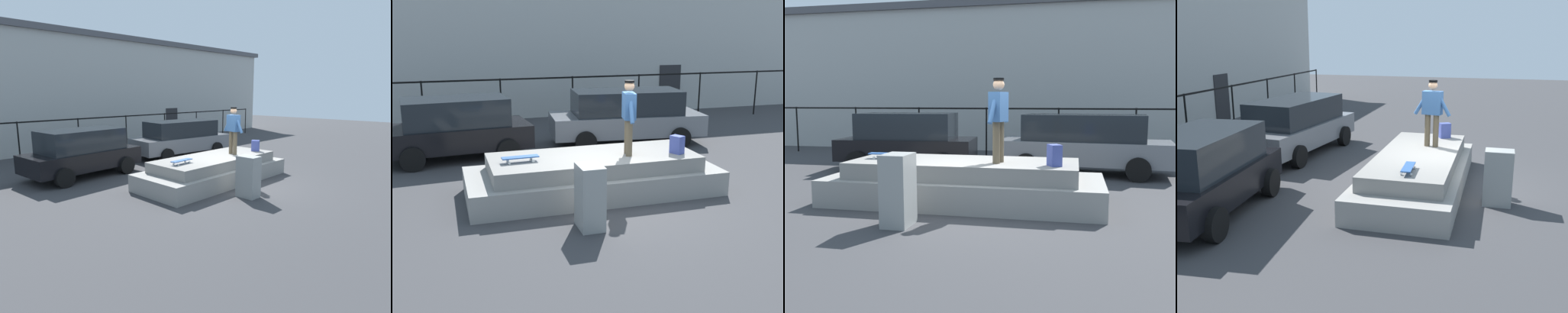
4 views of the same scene
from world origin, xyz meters
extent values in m
plane|color=#38383A|center=(0.00, 0.00, 0.00)|extent=(60.00, 60.00, 0.00)
cube|color=gray|center=(-0.28, 0.47, 0.27)|extent=(5.59, 2.19, 0.54)
cube|color=gray|center=(-0.28, 0.47, 0.71)|extent=(4.59, 1.79, 0.34)
cylinder|color=brown|center=(0.49, 0.38, 1.28)|extent=(0.14, 0.14, 0.81)
cylinder|color=brown|center=(0.45, 0.16, 1.28)|extent=(0.14, 0.14, 0.81)
cube|color=#33598C|center=(0.47, 0.27, 1.97)|extent=(0.33, 0.51, 0.57)
cylinder|color=#33598C|center=(0.53, 0.55, 1.94)|extent=(0.17, 0.40, 0.58)
cylinder|color=#33598C|center=(0.41, -0.01, 1.94)|extent=(0.17, 0.40, 0.58)
sphere|color=tan|center=(0.47, 0.27, 2.40)|extent=(0.22, 0.22, 0.22)
cylinder|color=black|center=(0.47, 0.27, 2.50)|extent=(0.25, 0.25, 0.05)
cube|color=#264C8C|center=(-1.92, 0.38, 0.99)|extent=(0.79, 0.23, 0.02)
cylinder|color=silver|center=(-2.17, 0.47, 0.91)|extent=(0.06, 0.03, 0.06)
cylinder|color=silver|center=(-2.17, 0.27, 0.91)|extent=(0.06, 0.03, 0.06)
cylinder|color=silver|center=(-1.67, 0.49, 0.91)|extent=(0.06, 0.03, 0.06)
cylinder|color=silver|center=(-1.66, 0.29, 0.91)|extent=(0.06, 0.03, 0.06)
cube|color=#3F4C99|center=(1.57, 0.07, 1.08)|extent=(0.30, 0.34, 0.40)
cube|color=black|center=(-3.05, 4.42, 0.64)|extent=(4.17, 2.13, 0.64)
cube|color=black|center=(-3.05, 4.42, 1.34)|extent=(2.95, 1.81, 0.76)
cylinder|color=black|center=(-4.37, 5.24, 0.32)|extent=(0.66, 0.27, 0.64)
cylinder|color=black|center=(-4.23, 3.40, 0.32)|extent=(0.66, 0.27, 0.64)
cylinder|color=black|center=(-1.88, 5.44, 0.32)|extent=(0.66, 0.27, 0.64)
cylinder|color=black|center=(-1.73, 3.60, 0.32)|extent=(0.66, 0.27, 0.64)
cube|color=slate|center=(2.18, 4.71, 0.64)|extent=(4.93, 2.30, 0.65)
cube|color=black|center=(2.18, 4.71, 1.34)|extent=(3.49, 1.94, 0.74)
cylinder|color=black|center=(0.81, 5.79, 0.32)|extent=(0.66, 0.29, 0.64)
cylinder|color=black|center=(0.62, 3.95, 0.32)|extent=(0.66, 0.29, 0.64)
cylinder|color=black|center=(3.75, 5.47, 0.32)|extent=(0.66, 0.29, 0.64)
cylinder|color=black|center=(3.55, 3.64, 0.32)|extent=(0.66, 0.29, 0.64)
cube|color=gray|center=(-0.94, -1.40, 0.61)|extent=(0.44, 0.60, 1.22)
cylinder|color=black|center=(-9.33, 8.02, 0.92)|extent=(0.06, 0.06, 1.84)
cylinder|color=black|center=(-6.67, 8.02, 0.92)|extent=(0.06, 0.06, 1.84)
cylinder|color=black|center=(-4.00, 8.02, 0.92)|extent=(0.06, 0.06, 1.84)
cylinder|color=black|center=(-1.33, 8.02, 0.92)|extent=(0.06, 0.06, 1.84)
cylinder|color=black|center=(1.33, 8.02, 0.92)|extent=(0.06, 0.06, 1.84)
cylinder|color=black|center=(4.00, 8.02, 0.92)|extent=(0.06, 0.06, 1.84)
cube|color=black|center=(0.00, 8.02, 1.80)|extent=(24.00, 0.04, 0.06)
cube|color=#B2B2AD|center=(0.00, 13.15, 2.97)|extent=(31.49, 6.37, 5.93)
cube|color=#4C4C51|center=(0.00, 13.15, 6.08)|extent=(32.12, 6.69, 0.30)
camera|label=1|loc=(-8.83, -6.90, 3.01)|focal=30.91mm
camera|label=2|loc=(-3.45, -9.41, 3.66)|focal=44.53mm
camera|label=3|loc=(1.93, -8.16, 2.09)|focal=40.39mm
camera|label=4|loc=(-11.00, -1.39, 3.60)|focal=43.37mm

